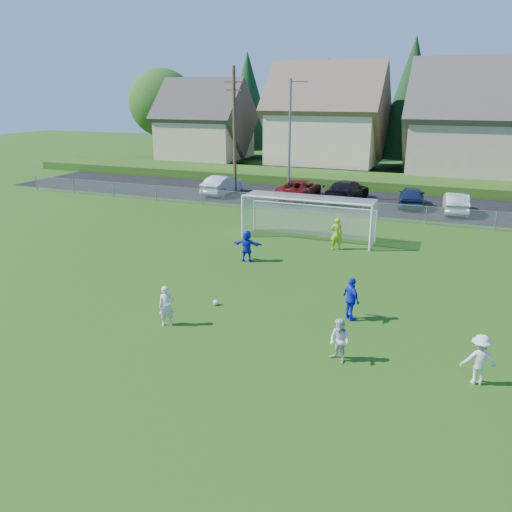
{
  "coord_description": "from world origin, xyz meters",
  "views": [
    {
      "loc": [
        7.46,
        -10.58,
        7.94
      ],
      "look_at": [
        0.0,
        8.0,
        1.4
      ],
      "focal_mm": 35.0,
      "sensor_mm": 36.0,
      "label": 1
    }
  ],
  "objects_px": {
    "goalkeeper": "(337,234)",
    "car_b": "(223,185)",
    "soccer_ball": "(216,302)",
    "car_f": "(456,203)",
    "player_white_b": "(339,341)",
    "car_c": "(299,189)",
    "player_blue_b": "(247,246)",
    "player_white_a": "(166,306)",
    "player_blue_a": "(351,299)",
    "car_e": "(412,197)",
    "soccer_goal": "(309,211)",
    "player_white_c": "(479,360)",
    "car_d": "(347,190)"
  },
  "relations": [
    {
      "from": "player_blue_a",
      "to": "car_c",
      "type": "relative_size",
      "value": 0.29
    },
    {
      "from": "goalkeeper",
      "to": "car_f",
      "type": "relative_size",
      "value": 0.4
    },
    {
      "from": "player_white_b",
      "to": "soccer_ball",
      "type": "bearing_deg",
      "value": -173.74
    },
    {
      "from": "player_white_c",
      "to": "player_white_b",
      "type": "bearing_deg",
      "value": -10.41
    },
    {
      "from": "player_blue_a",
      "to": "car_d",
      "type": "distance_m",
      "value": 21.71
    },
    {
      "from": "goalkeeper",
      "to": "car_d",
      "type": "distance_m",
      "value": 12.98
    },
    {
      "from": "goalkeeper",
      "to": "car_c",
      "type": "xyz_separation_m",
      "value": [
        -5.81,
        12.05,
        -0.09
      ]
    },
    {
      "from": "player_blue_b",
      "to": "goalkeeper",
      "type": "height_order",
      "value": "goalkeeper"
    },
    {
      "from": "car_b",
      "to": "car_e",
      "type": "distance_m",
      "value": 14.94
    },
    {
      "from": "car_f",
      "to": "player_blue_a",
      "type": "bearing_deg",
      "value": 76.24
    },
    {
      "from": "player_white_b",
      "to": "player_blue_b",
      "type": "relative_size",
      "value": 0.9
    },
    {
      "from": "player_white_a",
      "to": "car_f",
      "type": "xyz_separation_m",
      "value": [
        9.24,
        22.85,
        -0.03
      ]
    },
    {
      "from": "car_c",
      "to": "car_e",
      "type": "relative_size",
      "value": 1.27
    },
    {
      "from": "car_c",
      "to": "soccer_goal",
      "type": "relative_size",
      "value": 0.75
    },
    {
      "from": "car_b",
      "to": "player_white_a",
      "type": "bearing_deg",
      "value": 114.34
    },
    {
      "from": "soccer_ball",
      "to": "car_f",
      "type": "bearing_deg",
      "value": 67.79
    },
    {
      "from": "player_white_b",
      "to": "goalkeeper",
      "type": "height_order",
      "value": "goalkeeper"
    },
    {
      "from": "car_c",
      "to": "car_d",
      "type": "height_order",
      "value": "car_d"
    },
    {
      "from": "player_white_a",
      "to": "car_e",
      "type": "height_order",
      "value": "car_e"
    },
    {
      "from": "player_blue_b",
      "to": "soccer_ball",
      "type": "bearing_deg",
      "value": 95.64
    },
    {
      "from": "car_d",
      "to": "player_white_b",
      "type": "bearing_deg",
      "value": 108.09
    },
    {
      "from": "player_white_b",
      "to": "player_white_c",
      "type": "height_order",
      "value": "player_white_c"
    },
    {
      "from": "player_blue_a",
      "to": "car_f",
      "type": "xyz_separation_m",
      "value": [
        3.23,
        19.94,
        -0.11
      ]
    },
    {
      "from": "player_white_b",
      "to": "car_b",
      "type": "xyz_separation_m",
      "value": [
        -15.02,
        23.17,
        0.06
      ]
    },
    {
      "from": "goalkeeper",
      "to": "car_b",
      "type": "bearing_deg",
      "value": -63.65
    },
    {
      "from": "soccer_ball",
      "to": "car_c",
      "type": "bearing_deg",
      "value": 98.44
    },
    {
      "from": "car_b",
      "to": "car_e",
      "type": "bearing_deg",
      "value": -173.36
    },
    {
      "from": "car_b",
      "to": "car_f",
      "type": "bearing_deg",
      "value": -176.76
    },
    {
      "from": "car_f",
      "to": "player_white_a",
      "type": "bearing_deg",
      "value": 63.43
    },
    {
      "from": "soccer_ball",
      "to": "goalkeeper",
      "type": "xyz_separation_m",
      "value": [
        2.68,
        9.06,
        0.75
      ]
    },
    {
      "from": "player_white_a",
      "to": "player_blue_b",
      "type": "xyz_separation_m",
      "value": [
        -0.14,
        7.71,
        0.05
      ]
    },
    {
      "from": "player_white_a",
      "to": "car_b",
      "type": "height_order",
      "value": "car_b"
    },
    {
      "from": "soccer_goal",
      "to": "player_blue_a",
      "type": "bearing_deg",
      "value": -65.62
    },
    {
      "from": "soccer_ball",
      "to": "car_f",
      "type": "height_order",
      "value": "car_f"
    },
    {
      "from": "player_blue_b",
      "to": "soccer_goal",
      "type": "bearing_deg",
      "value": -113.43
    },
    {
      "from": "goalkeeper",
      "to": "car_e",
      "type": "xyz_separation_m",
      "value": [
        2.69,
        12.44,
        -0.11
      ]
    },
    {
      "from": "player_white_a",
      "to": "car_c",
      "type": "xyz_separation_m",
      "value": [
        -2.31,
        23.36,
        0.04
      ]
    },
    {
      "from": "player_white_a",
      "to": "car_c",
      "type": "distance_m",
      "value": 23.48
    },
    {
      "from": "player_white_c",
      "to": "car_f",
      "type": "distance_m",
      "value": 22.85
    },
    {
      "from": "car_b",
      "to": "car_c",
      "type": "xyz_separation_m",
      "value": [
        6.42,
        0.43,
        0.0
      ]
    },
    {
      "from": "player_white_b",
      "to": "goalkeeper",
      "type": "relative_size",
      "value": 0.82
    },
    {
      "from": "player_blue_b",
      "to": "car_c",
      "type": "bearing_deg",
      "value": -86.55
    },
    {
      "from": "car_b",
      "to": "car_c",
      "type": "distance_m",
      "value": 6.43
    },
    {
      "from": "car_d",
      "to": "car_e",
      "type": "xyz_separation_m",
      "value": [
        4.87,
        -0.36,
        -0.06
      ]
    },
    {
      "from": "player_white_c",
      "to": "player_blue_b",
      "type": "bearing_deg",
      "value": -50.7
    },
    {
      "from": "soccer_ball",
      "to": "player_white_b",
      "type": "distance_m",
      "value": 6.04
    },
    {
      "from": "soccer_ball",
      "to": "player_white_a",
      "type": "xyz_separation_m",
      "value": [
        -0.82,
        -2.25,
        0.63
      ]
    },
    {
      "from": "player_blue_b",
      "to": "car_b",
      "type": "bearing_deg",
      "value": -65.01
    },
    {
      "from": "car_d",
      "to": "car_f",
      "type": "xyz_separation_m",
      "value": [
        7.91,
        -1.26,
        -0.1
      ]
    },
    {
      "from": "soccer_ball",
      "to": "player_white_b",
      "type": "relative_size",
      "value": 0.15
    }
  ]
}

